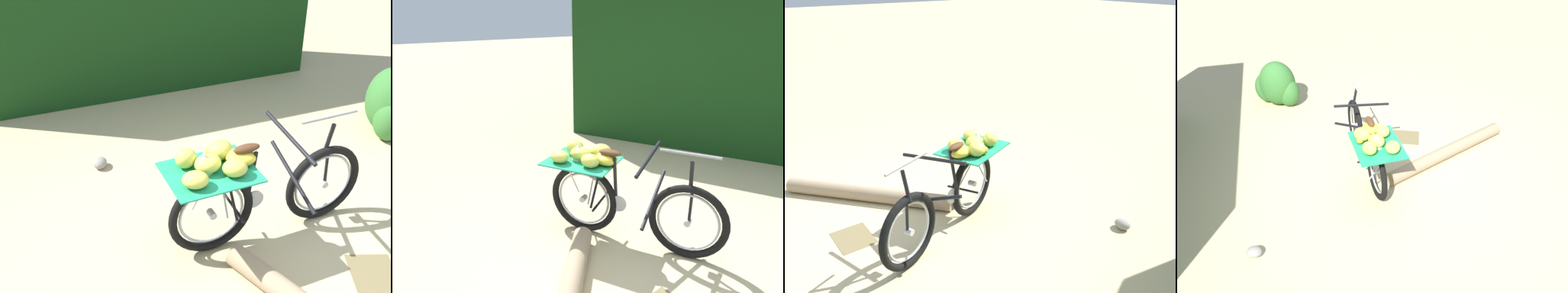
{
  "view_description": "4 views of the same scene",
  "coord_description": "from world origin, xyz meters",
  "views": [
    {
      "loc": [
        3.04,
        -0.57,
        2.94
      ],
      "look_at": [
        -0.14,
        -0.54,
        0.92
      ],
      "focal_mm": 46.32,
      "sensor_mm": 36.0,
      "label": 1
    },
    {
      "loc": [
        2.15,
        2.07,
        2.12
      ],
      "look_at": [
        -0.07,
        -0.39,
        0.93
      ],
      "focal_mm": 33.32,
      "sensor_mm": 36.0,
      "label": 2
    },
    {
      "loc": [
        -3.26,
        1.84,
        2.5
      ],
      "look_at": [
        -0.11,
        -0.46,
        0.82
      ],
      "focal_mm": 37.65,
      "sensor_mm": 36.0,
      "label": 3
    },
    {
      "loc": [
        0.31,
        -3.85,
        3.33
      ],
      "look_at": [
        -0.06,
        -0.53,
        0.82
      ],
      "focal_mm": 34.4,
      "sensor_mm": 36.0,
      "label": 4
    }
  ],
  "objects": [
    {
      "name": "ground_plane",
      "position": [
        0.0,
        0.0,
        0.0
      ],
      "size": [
        60.0,
        60.0,
        0.0
      ],
      "primitive_type": "plane",
      "color": "#C6B284"
    },
    {
      "name": "bicycle",
      "position": [
        -0.17,
        -0.08,
        0.52
      ],
      "size": [
        1.0,
        1.76,
        1.03
      ],
      "rotation": [
        0.0,
        0.0,
        1.96
      ],
      "color": "black",
      "rests_on": "ground_plane"
    },
    {
      "name": "shrub_cluster",
      "position": [
        -1.94,
        1.66,
        0.34
      ],
      "size": [
        0.8,
        0.55,
        0.76
      ],
      "color": "#387533",
      "rests_on": "ground_plane"
    },
    {
      "name": "path_stone",
      "position": [
        -1.22,
        -1.5,
        0.05
      ],
      "size": [
        0.17,
        0.14,
        0.11
      ],
      "primitive_type": "ellipsoid",
      "color": "gray",
      "rests_on": "ground_plane"
    },
    {
      "name": "leaf_litter_patch",
      "position": [
        0.28,
        0.85,
        0.0
      ],
      "size": [
        0.44,
        0.36,
        0.01
      ],
      "primitive_type": "cube",
      "color": "olive",
      "rests_on": "ground_plane"
    }
  ]
}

